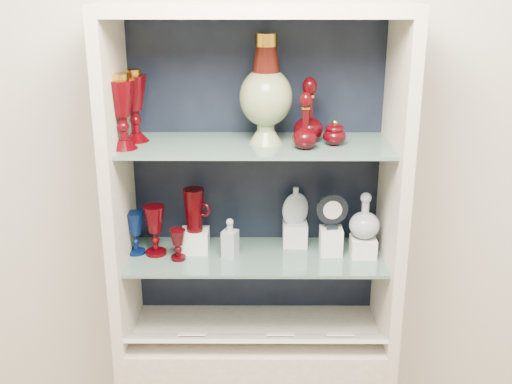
{
  "coord_description": "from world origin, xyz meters",
  "views": [
    {
      "loc": [
        0.01,
        -0.59,
        2.04
      ],
      "look_at": [
        0.0,
        1.53,
        1.3
      ],
      "focal_mm": 45.0,
      "sensor_mm": 36.0,
      "label": 1
    }
  ],
  "objects_px": {
    "pedestal_lamp_left": "(122,112)",
    "ruby_decanter_a": "(305,118)",
    "flat_flask": "(296,205)",
    "cameo_medallion": "(332,211)",
    "ruby_pitcher": "(194,210)",
    "lidded_bowl": "(335,132)",
    "clear_round_decanter": "(365,217)",
    "ruby_goblet_tall": "(155,230)",
    "ruby_decanter_b": "(309,108)",
    "pedestal_lamp_right": "(135,106)",
    "enamel_urn": "(266,89)",
    "ruby_goblet_small": "(178,245)",
    "clear_square_bottle": "(230,238)",
    "cobalt_goblet": "(135,233)"
  },
  "relations": [
    {
      "from": "cobalt_goblet",
      "to": "clear_square_bottle",
      "type": "bearing_deg",
      "value": -4.93
    },
    {
      "from": "pedestal_lamp_left",
      "to": "ruby_decanter_b",
      "type": "distance_m",
      "value": 0.63
    },
    {
      "from": "pedestal_lamp_left",
      "to": "ruby_decanter_a",
      "type": "height_order",
      "value": "pedestal_lamp_left"
    },
    {
      "from": "enamel_urn",
      "to": "clear_round_decanter",
      "type": "height_order",
      "value": "enamel_urn"
    },
    {
      "from": "lidded_bowl",
      "to": "clear_round_decanter",
      "type": "relative_size",
      "value": 0.54
    },
    {
      "from": "enamel_urn",
      "to": "clear_square_bottle",
      "type": "relative_size",
      "value": 2.49
    },
    {
      "from": "ruby_decanter_b",
      "to": "cobalt_goblet",
      "type": "xyz_separation_m",
      "value": [
        -0.62,
        -0.01,
        -0.46
      ]
    },
    {
      "from": "ruby_decanter_b",
      "to": "lidded_bowl",
      "type": "xyz_separation_m",
      "value": [
        0.08,
        -0.04,
        -0.07
      ]
    },
    {
      "from": "enamel_urn",
      "to": "cobalt_goblet",
      "type": "bearing_deg",
      "value": 179.68
    },
    {
      "from": "cobalt_goblet",
      "to": "ruby_decanter_b",
      "type": "bearing_deg",
      "value": 1.24
    },
    {
      "from": "clear_round_decanter",
      "to": "cameo_medallion",
      "type": "height_order",
      "value": "same"
    },
    {
      "from": "ruby_pitcher",
      "to": "ruby_goblet_tall",
      "type": "bearing_deg",
      "value": -143.23
    },
    {
      "from": "pedestal_lamp_left",
      "to": "clear_round_decanter",
      "type": "bearing_deg",
      "value": 4.24
    },
    {
      "from": "cobalt_goblet",
      "to": "clear_square_bottle",
      "type": "xyz_separation_m",
      "value": [
        0.35,
        -0.03,
        -0.01
      ]
    },
    {
      "from": "lidded_bowl",
      "to": "cameo_medallion",
      "type": "relative_size",
      "value": 0.67
    },
    {
      "from": "ruby_goblet_tall",
      "to": "flat_flask",
      "type": "xyz_separation_m",
      "value": [
        0.51,
        0.08,
        0.07
      ]
    },
    {
      "from": "clear_round_decanter",
      "to": "ruby_decanter_a",
      "type": "bearing_deg",
      "value": -164.1
    },
    {
      "from": "lidded_bowl",
      "to": "ruby_goblet_small",
      "type": "height_order",
      "value": "lidded_bowl"
    },
    {
      "from": "ruby_goblet_tall",
      "to": "ruby_goblet_small",
      "type": "bearing_deg",
      "value": -27.54
    },
    {
      "from": "ruby_decanter_a",
      "to": "ruby_goblet_tall",
      "type": "distance_m",
      "value": 0.69
    },
    {
      "from": "ruby_pitcher",
      "to": "lidded_bowl",
      "type": "bearing_deg",
      "value": 17.78
    },
    {
      "from": "enamel_urn",
      "to": "ruby_pitcher",
      "type": "xyz_separation_m",
      "value": [
        -0.26,
        0.03,
        -0.44
      ]
    },
    {
      "from": "ruby_goblet_tall",
      "to": "cameo_medallion",
      "type": "relative_size",
      "value": 1.39
    },
    {
      "from": "ruby_pitcher",
      "to": "ruby_decanter_b",
      "type": "bearing_deg",
      "value": 22.64
    },
    {
      "from": "ruby_goblet_small",
      "to": "ruby_pitcher",
      "type": "relative_size",
      "value": 0.71
    },
    {
      "from": "enamel_urn",
      "to": "ruby_goblet_small",
      "type": "xyz_separation_m",
      "value": [
        -0.31,
        -0.05,
        -0.55
      ]
    },
    {
      "from": "pedestal_lamp_left",
      "to": "ruby_decanter_b",
      "type": "xyz_separation_m",
      "value": [
        0.62,
        0.09,
        -0.01
      ]
    },
    {
      "from": "clear_square_bottle",
      "to": "enamel_urn",
      "type": "bearing_deg",
      "value": 12.15
    },
    {
      "from": "ruby_pitcher",
      "to": "cobalt_goblet",
      "type": "bearing_deg",
      "value": -149.61
    },
    {
      "from": "pedestal_lamp_left",
      "to": "cobalt_goblet",
      "type": "bearing_deg",
      "value": 90.0
    },
    {
      "from": "clear_square_bottle",
      "to": "ruby_pitcher",
      "type": "bearing_deg",
      "value": 157.81
    },
    {
      "from": "lidded_bowl",
      "to": "ruby_goblet_tall",
      "type": "relative_size",
      "value": 0.48
    },
    {
      "from": "pedestal_lamp_left",
      "to": "cobalt_goblet",
      "type": "height_order",
      "value": "pedestal_lamp_left"
    },
    {
      "from": "flat_flask",
      "to": "cameo_medallion",
      "type": "height_order",
      "value": "same"
    },
    {
      "from": "pedestal_lamp_right",
      "to": "ruby_decanter_b",
      "type": "distance_m",
      "value": 0.6
    },
    {
      "from": "clear_round_decanter",
      "to": "ruby_goblet_tall",
      "type": "bearing_deg",
      "value": 179.25
    },
    {
      "from": "ruby_goblet_tall",
      "to": "ruby_goblet_small",
      "type": "distance_m",
      "value": 0.1
    },
    {
      "from": "pedestal_lamp_left",
      "to": "cameo_medallion",
      "type": "distance_m",
      "value": 0.81
    },
    {
      "from": "ruby_decanter_a",
      "to": "pedestal_lamp_right",
      "type": "bearing_deg",
      "value": 170.11
    },
    {
      "from": "lidded_bowl",
      "to": "clear_round_decanter",
      "type": "height_order",
      "value": "lidded_bowl"
    },
    {
      "from": "ruby_decanter_b",
      "to": "clear_round_decanter",
      "type": "distance_m",
      "value": 0.44
    },
    {
      "from": "pedestal_lamp_right",
      "to": "clear_square_bottle",
      "type": "xyz_separation_m",
      "value": [
        0.32,
        -0.05,
        -0.47
      ]
    },
    {
      "from": "lidded_bowl",
      "to": "clear_round_decanter",
      "type": "bearing_deg",
      "value": 5.89
    },
    {
      "from": "pedestal_lamp_right",
      "to": "ruby_pitcher",
      "type": "distance_m",
      "value": 0.43
    },
    {
      "from": "pedestal_lamp_left",
      "to": "cameo_medallion",
      "type": "bearing_deg",
      "value": 6.22
    },
    {
      "from": "ruby_decanter_b",
      "to": "flat_flask",
      "type": "xyz_separation_m",
      "value": [
        -0.04,
        0.06,
        -0.38
      ]
    },
    {
      "from": "cobalt_goblet",
      "to": "clear_round_decanter",
      "type": "xyz_separation_m",
      "value": [
        0.83,
        -0.02,
        0.07
      ]
    },
    {
      "from": "ruby_decanter_b",
      "to": "ruby_goblet_small",
      "type": "xyz_separation_m",
      "value": [
        -0.46,
        -0.07,
        -0.48
      ]
    },
    {
      "from": "ruby_decanter_b",
      "to": "cameo_medallion",
      "type": "height_order",
      "value": "ruby_decanter_b"
    },
    {
      "from": "clear_round_decanter",
      "to": "pedestal_lamp_left",
      "type": "bearing_deg",
      "value": -175.76
    }
  ]
}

